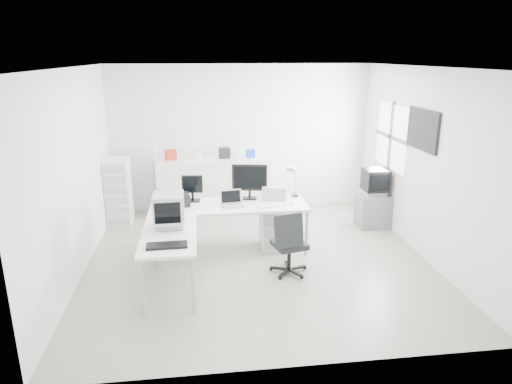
{
  "coord_description": "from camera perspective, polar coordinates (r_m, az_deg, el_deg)",
  "views": [
    {
      "loc": [
        -0.82,
        -6.24,
        2.97
      ],
      "look_at": [
        0.0,
        0.2,
        1.0
      ],
      "focal_mm": 32.0,
      "sensor_mm": 36.0,
      "label": 1
    }
  ],
  "objects": [
    {
      "name": "white_mouse",
      "position": [
        7.04,
        4.39,
        -1.32
      ],
      "size": [
        0.05,
        0.05,
        0.05
      ],
      "primitive_type": "sphere",
      "color": "white",
      "rests_on": "main_desk"
    },
    {
      "name": "black_keyboard",
      "position": [
        5.61,
        -11.07,
        -6.56
      ],
      "size": [
        0.5,
        0.21,
        0.03
      ],
      "primitive_type": "cube",
      "rotation": [
        0.0,
        0.0,
        0.03
      ],
      "color": "black",
      "rests_on": "side_desk"
    },
    {
      "name": "right_wall",
      "position": [
        7.24,
        20.28,
        3.31
      ],
      "size": [
        0.02,
        5.0,
        2.8
      ],
      "primitive_type": "cube",
      "color": "silver",
      "rests_on": "floor"
    },
    {
      "name": "crt_tv",
      "position": [
        8.24,
        14.67,
        1.2
      ],
      "size": [
        0.5,
        0.48,
        0.45
      ],
      "primitive_type": null,
      "color": "black",
      "rests_on": "tv_cabinet"
    },
    {
      "name": "floor",
      "position": [
        6.95,
        0.21,
        -8.39
      ],
      "size": [
        5.0,
        5.0,
        0.01
      ],
      "primitive_type": "cube",
      "color": "#B6B1A4",
      "rests_on": "ground"
    },
    {
      "name": "clutter_box_a",
      "position": [
        8.68,
        -10.6,
        4.6
      ],
      "size": [
        0.23,
        0.21,
        0.18
      ],
      "primitive_type": "cube",
      "rotation": [
        0.0,
        0.0,
        0.3
      ],
      "color": "#9E2916",
      "rests_on": "sideboard"
    },
    {
      "name": "white_keyboard",
      "position": [
        6.94,
        2.04,
        -1.68
      ],
      "size": [
        0.48,
        0.27,
        0.02
      ],
      "primitive_type": "cube",
      "rotation": [
        0.0,
        0.0,
        0.3
      ],
      "color": "white",
      "rests_on": "main_desk"
    },
    {
      "name": "sideboard",
      "position": [
        8.82,
        -5.19,
        0.8
      ],
      "size": [
        2.15,
        0.54,
        1.07
      ],
      "primitive_type": "cube",
      "color": "white",
      "rests_on": "floor"
    },
    {
      "name": "clutter_box_d",
      "position": [
        8.72,
        -0.68,
        4.84
      ],
      "size": [
        0.16,
        0.15,
        0.15
      ],
      "primitive_type": "cube",
      "rotation": [
        0.0,
        0.0,
        0.12
      ],
      "color": "#1937B5",
      "rests_on": "sideboard"
    },
    {
      "name": "tv_cabinet",
      "position": [
        8.39,
        14.41,
        -2.24
      ],
      "size": [
        0.55,
        0.45,
        0.6
      ],
      "primitive_type": "cube",
      "color": "slate",
      "rests_on": "floor"
    },
    {
      "name": "inkjet_printer",
      "position": [
        7.08,
        -10.35,
        -0.91
      ],
      "size": [
        0.54,
        0.44,
        0.18
      ],
      "primitive_type": "cube",
      "rotation": [
        0.0,
        0.0,
        0.12
      ],
      "color": "black",
      "rests_on": "main_desk"
    },
    {
      "name": "clutter_box_c",
      "position": [
        8.68,
        -3.97,
        4.89
      ],
      "size": [
        0.22,
        0.2,
        0.2
      ],
      "primitive_type": "cube",
      "rotation": [
        0.0,
        0.0,
        0.1
      ],
      "color": "black",
      "rests_on": "sideboard"
    },
    {
      "name": "back_wall",
      "position": [
        8.91,
        -1.89,
        6.73
      ],
      "size": [
        5.0,
        0.02,
        2.8
      ],
      "primitive_type": "cube",
      "color": "silver",
      "rests_on": "floor"
    },
    {
      "name": "clutter_bottle",
      "position": [
        8.74,
        -12.56,
        4.69
      ],
      "size": [
        0.07,
        0.07,
        0.22
      ],
      "primitive_type": "cylinder",
      "color": "white",
      "rests_on": "sideboard"
    },
    {
      "name": "drawer_pedestal",
      "position": [
        7.29,
        2.14,
        -4.6
      ],
      "size": [
        0.4,
        0.5,
        0.6
      ],
      "primitive_type": "cube",
      "color": "white",
      "rests_on": "floor"
    },
    {
      "name": "laptop",
      "position": [
        6.89,
        -2.95,
        -0.93
      ],
      "size": [
        0.39,
        0.4,
        0.23
      ],
      "primitive_type": null,
      "rotation": [
        0.0,
        0.0,
        0.14
      ],
      "color": "#B7B7BA",
      "rests_on": "main_desk"
    },
    {
      "name": "laser_printer",
      "position": [
        7.28,
        2.35,
        0.0
      ],
      "size": [
        0.44,
        0.4,
        0.22
      ],
      "primitive_type": "cube",
      "rotation": [
        0.0,
        0.0,
        -0.23
      ],
      "color": "#A1A1A1",
      "rests_on": "main_desk"
    },
    {
      "name": "crt_monitor",
      "position": [
        6.14,
        -10.83,
        -2.32
      ],
      "size": [
        0.41,
        0.41,
        0.46
      ],
      "primitive_type": null,
      "rotation": [
        0.0,
        0.0,
        0.02
      ],
      "color": "#B7B7BA",
      "rests_on": "side_desk"
    },
    {
      "name": "desk_lamp",
      "position": [
        7.38,
        4.95,
        1.38
      ],
      "size": [
        0.22,
        0.22,
        0.51
      ],
      "primitive_type": null,
      "rotation": [
        0.0,
        0.0,
        -0.32
      ],
      "color": "silver",
      "rests_on": "main_desk"
    },
    {
      "name": "ceiling",
      "position": [
        6.29,
        0.24,
        15.34
      ],
      "size": [
        5.0,
        5.0,
        0.01
      ],
      "primitive_type": "cube",
      "color": "white",
      "rests_on": "back_wall"
    },
    {
      "name": "clutter_box_b",
      "position": [
        8.67,
        -7.28,
        4.54
      ],
      "size": [
        0.16,
        0.15,
        0.12
      ],
      "primitive_type": "cube",
      "rotation": [
        0.0,
        0.0,
        -0.39
      ],
      "color": "white",
      "rests_on": "sideboard"
    },
    {
      "name": "lcd_monitor_large",
      "position": [
        7.2,
        -0.81,
        1.33
      ],
      "size": [
        0.59,
        0.32,
        0.58
      ],
      "primitive_type": null,
      "rotation": [
        0.0,
        0.0,
        -0.18
      ],
      "color": "black",
      "rests_on": "main_desk"
    },
    {
      "name": "main_desk",
      "position": [
        7.14,
        -3.36,
        -4.44
      ],
      "size": [
        2.4,
        0.8,
        0.75
      ],
      "primitive_type": null,
      "color": "white",
      "rests_on": "floor"
    },
    {
      "name": "left_wall",
      "position": [
        6.64,
        -21.69,
        2.01
      ],
      "size": [
        0.02,
        5.0,
        2.8
      ],
      "primitive_type": "cube",
      "color": "silver",
      "rests_on": "floor"
    },
    {
      "name": "side_desk",
      "position": [
        6.13,
        -10.64,
        -8.45
      ],
      "size": [
        0.7,
        1.4,
        0.75
      ],
      "primitive_type": null,
      "color": "white",
      "rests_on": "floor"
    },
    {
      "name": "office_chair",
      "position": [
        6.38,
        4.2,
        -6.18
      ],
      "size": [
        0.67,
        0.67,
        0.95
      ],
      "primitive_type": null,
      "rotation": [
        0.0,
        0.0,
        0.26
      ],
      "color": "#25272A",
      "rests_on": "floor"
    },
    {
      "name": "window",
      "position": [
        8.25,
        16.54,
        6.63
      ],
      "size": [
        0.02,
        1.2,
        1.1
      ],
      "primitive_type": null,
      "color": "white",
      "rests_on": "right_wall"
    },
    {
      "name": "wall_picture",
      "position": [
        7.22,
        20.11,
        7.35
      ],
      "size": [
        0.04,
        0.9,
        0.6
      ],
      "primitive_type": null,
      "color": "black",
      "rests_on": "right_wall"
    },
    {
      "name": "filing_cabinet",
      "position": [
        8.57,
        -16.78,
        0.07
      ],
      "size": [
        0.42,
        0.5,
        1.2
      ],
      "primitive_type": "cube",
      "color": "white",
      "rests_on": "floor"
    },
    {
      "name": "lcd_monitor_small",
      "position": [
        7.18,
        -7.96,
        0.42
      ],
      "size": [
        0.34,
        0.22,
        0.41
      ],
      "primitive_type": null,
      "rotation": [
        0.0,
        0.0,
        -0.11
      ],
      "color": "black",
      "rests_on": "main_desk"
    }
  ]
}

